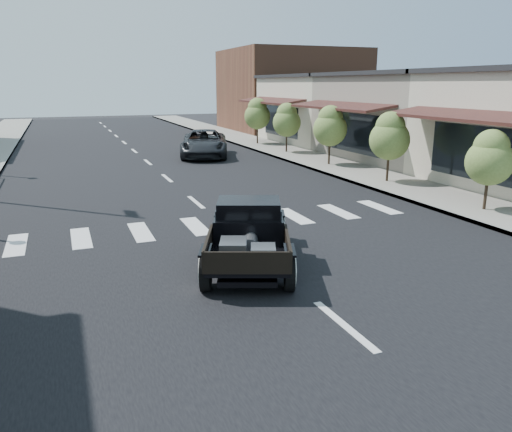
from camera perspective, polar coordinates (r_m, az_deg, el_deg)
name	(u,v)px	position (r m, az deg, el deg)	size (l,w,h in m)	color
ground	(275,269)	(11.41, 2.20, -6.04)	(120.00, 120.00, 0.00)	black
road	(155,168)	(25.45, -11.49, 5.38)	(14.00, 80.00, 0.02)	black
road_markings	(177,187)	(20.62, -9.00, 3.29)	(12.00, 60.00, 0.06)	silver
sidewalk_right	(307,158)	(28.15, 5.88, 6.62)	(3.00, 80.00, 0.15)	gray
storefront_mid	(429,118)	(29.89, 19.16, 10.56)	(10.00, 9.00, 4.50)	gray
storefront_far	(344,110)	(37.20, 10.05, 11.83)	(10.00, 9.00, 4.50)	beige
far_building_right	(291,91)	(46.21, 4.05, 14.11)	(11.00, 10.00, 7.00)	brown
small_tree_a	(488,171)	(17.52, 25.03, 4.64)	(1.48, 1.48, 2.46)	olive
small_tree_b	(389,148)	(21.39, 14.95, 7.52)	(1.64, 1.64, 2.74)	olive
small_tree_c	(330,136)	(25.47, 8.43, 9.02)	(1.68, 1.68, 2.80)	olive
small_tree_d	(287,128)	(30.00, 3.52, 9.97)	(1.65, 1.65, 2.76)	olive
small_tree_e	(257,122)	(34.32, 0.15, 10.74)	(1.75, 1.75, 2.92)	olive
hotrod_pickup	(249,233)	(11.43, -0.84, -1.94)	(2.06, 4.41, 1.53)	black
second_car	(204,144)	(29.03, -5.94, 8.23)	(2.52, 5.46, 1.52)	black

